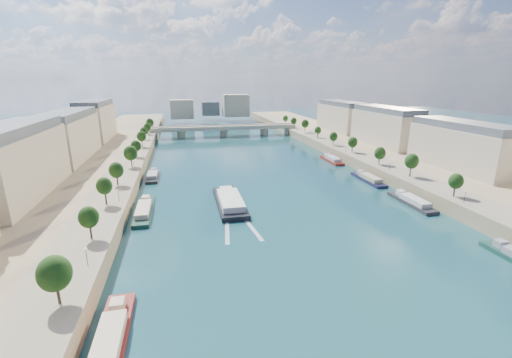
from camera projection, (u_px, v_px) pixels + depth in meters
name	position (u px, v px, depth m)	size (l,w,h in m)	color
ground	(260.00, 180.00, 148.40)	(700.00, 700.00, 0.00)	#0D303C
quay_left	(79.00, 185.00, 132.86)	(44.00, 520.00, 5.00)	#9E8460
quay_right	(407.00, 166.00, 162.53)	(44.00, 520.00, 5.00)	#9E8460
pave_left	(119.00, 177.00, 135.24)	(14.00, 520.00, 0.10)	gray
pave_right	(379.00, 162.00, 158.72)	(14.00, 520.00, 0.10)	gray
trees_left	(124.00, 162.00, 136.00)	(4.80, 268.80, 8.26)	#382B1E
trees_right	(365.00, 147.00, 166.16)	(4.80, 268.80, 8.26)	#382B1E
lamps_left	(127.00, 176.00, 126.02)	(0.36, 200.36, 4.28)	black
lamps_right	(365.00, 155.00, 161.71)	(0.36, 200.36, 4.28)	black
buildings_left	(47.00, 146.00, 137.51)	(16.00, 226.00, 23.20)	#BFAE93
buildings_right	(418.00, 132.00, 172.53)	(16.00, 226.00, 23.20)	#BFAE93
skyline	(215.00, 107.00, 350.71)	(79.00, 42.00, 22.00)	#BFAE93
bridge	(224.00, 129.00, 262.04)	(112.00, 12.00, 8.15)	#C1B79E
tour_barge	(230.00, 202.00, 118.93)	(9.07, 31.28, 4.24)	black
wake	(238.00, 224.00, 103.80)	(10.76, 25.96, 0.04)	silver
moored_barges_left	(132.00, 256.00, 83.27)	(5.00, 160.69, 3.60)	#1D1D3F
moored_barges_right	(388.00, 189.00, 133.40)	(5.00, 127.05, 3.60)	#1A4339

